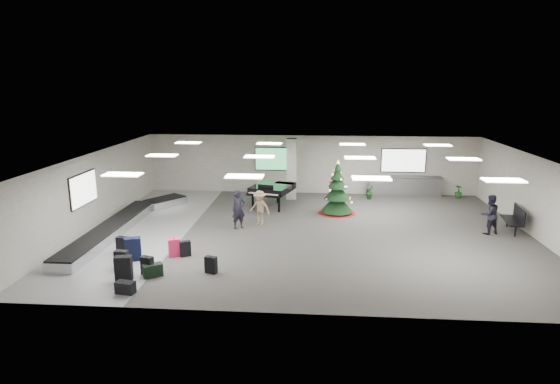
# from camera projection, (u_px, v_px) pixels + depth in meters

# --- Properties ---
(ground) EXTENTS (18.00, 18.00, 0.00)m
(ground) POSITION_uv_depth(u_px,v_px,m) (308.00, 232.00, 19.35)
(ground) COLOR #3E3A38
(ground) RESTS_ON ground
(room_envelope) EXTENTS (18.02, 14.02, 3.21)m
(room_envelope) POSITION_uv_depth(u_px,v_px,m) (300.00, 174.00, 19.49)
(room_envelope) COLOR #9E9990
(room_envelope) RESTS_ON ground
(baggage_carousel) EXTENTS (2.28, 9.71, 0.43)m
(baggage_carousel) POSITION_uv_depth(u_px,v_px,m) (123.00, 223.00, 19.80)
(baggage_carousel) COLOR silver
(baggage_carousel) RESTS_ON ground
(service_counter) EXTENTS (4.05, 0.65, 1.08)m
(service_counter) POSITION_uv_depth(u_px,v_px,m) (403.00, 186.00, 25.30)
(service_counter) COLOR silver
(service_counter) RESTS_ON ground
(suitcase_0) EXTENTS (0.55, 0.36, 0.82)m
(suitcase_0) POSITION_uv_depth(u_px,v_px,m) (124.00, 268.00, 14.59)
(suitcase_0) COLOR black
(suitcase_0) RESTS_ON ground
(suitcase_1) EXTENTS (0.44, 0.33, 0.64)m
(suitcase_1) POSITION_uv_depth(u_px,v_px,m) (147.00, 266.00, 15.04)
(suitcase_1) COLOR black
(suitcase_1) RESTS_ON ground
(pink_suitcase) EXTENTS (0.47, 0.38, 0.66)m
(pink_suitcase) POSITION_uv_depth(u_px,v_px,m) (174.00, 247.00, 16.64)
(pink_suitcase) COLOR #FF215B
(pink_suitcase) RESTS_ON ground
(suitcase_3) EXTENTS (0.43, 0.36, 0.58)m
(suitcase_3) POSITION_uv_depth(u_px,v_px,m) (185.00, 249.00, 16.65)
(suitcase_3) COLOR black
(suitcase_3) RESTS_ON ground
(navy_suitcase) EXTENTS (0.61, 0.48, 0.85)m
(navy_suitcase) POSITION_uv_depth(u_px,v_px,m) (133.00, 249.00, 16.22)
(navy_suitcase) COLOR black
(navy_suitcase) RESTS_ON ground
(suitcase_5) EXTENTS (0.44, 0.25, 0.66)m
(suitcase_5) POSITION_uv_depth(u_px,v_px,m) (122.00, 260.00, 15.49)
(suitcase_5) COLOR black
(suitcase_5) RESTS_ON ground
(green_duffel) EXTENTS (0.68, 0.58, 0.43)m
(green_duffel) POSITION_uv_depth(u_px,v_px,m) (153.00, 270.00, 14.95)
(green_duffel) COLOR black
(green_duffel) RESTS_ON ground
(suitcase_7) EXTENTS (0.43, 0.31, 0.58)m
(suitcase_7) POSITION_uv_depth(u_px,v_px,m) (211.00, 265.00, 15.20)
(suitcase_7) COLOR black
(suitcase_7) RESTS_ON ground
(suitcase_8) EXTENTS (0.48, 0.34, 0.66)m
(suitcase_8) POSITION_uv_depth(u_px,v_px,m) (123.00, 245.00, 16.85)
(suitcase_8) COLOR black
(suitcase_8) RESTS_ON ground
(black_duffel) EXTENTS (0.59, 0.39, 0.38)m
(black_duffel) POSITION_uv_depth(u_px,v_px,m) (125.00, 287.00, 13.75)
(black_duffel) COLOR black
(black_duffel) RESTS_ON ground
(christmas_tree) EXTENTS (1.79, 1.79, 2.56)m
(christmas_tree) POSITION_uv_depth(u_px,v_px,m) (337.00, 195.00, 21.92)
(christmas_tree) COLOR maroon
(christmas_tree) RESTS_ON ground
(grand_piano) EXTENTS (2.28, 2.64, 1.29)m
(grand_piano) POSITION_uv_depth(u_px,v_px,m) (271.00, 189.00, 22.99)
(grand_piano) COLOR black
(grand_piano) RESTS_ON ground
(bench) EXTENTS (0.80, 1.73, 1.06)m
(bench) POSITION_uv_depth(u_px,v_px,m) (515.00, 218.00, 19.29)
(bench) COLOR black
(bench) RESTS_ON ground
(traveler_a) EXTENTS (0.72, 0.66, 1.65)m
(traveler_a) POSITION_uv_depth(u_px,v_px,m) (239.00, 210.00, 19.66)
(traveler_a) COLOR black
(traveler_a) RESTS_ON ground
(traveler_b) EXTENTS (1.11, 0.86, 1.51)m
(traveler_b) POSITION_uv_depth(u_px,v_px,m) (260.00, 208.00, 20.19)
(traveler_b) COLOR #977A5D
(traveler_b) RESTS_ON ground
(traveler_bench) EXTENTS (0.95, 0.85, 1.63)m
(traveler_bench) POSITION_uv_depth(u_px,v_px,m) (490.00, 214.00, 18.97)
(traveler_bench) COLOR black
(traveler_bench) RESTS_ON ground
(potted_plant_left) EXTENTS (0.51, 0.53, 0.75)m
(potted_plant_left) POSITION_uv_depth(u_px,v_px,m) (370.00, 192.00, 24.67)
(potted_plant_left) COLOR #16461B
(potted_plant_left) RESTS_ON ground
(potted_plant_right) EXTENTS (0.56, 0.56, 0.71)m
(potted_plant_right) POSITION_uv_depth(u_px,v_px,m) (459.00, 191.00, 24.93)
(potted_plant_right) COLOR #16461B
(potted_plant_right) RESTS_ON ground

